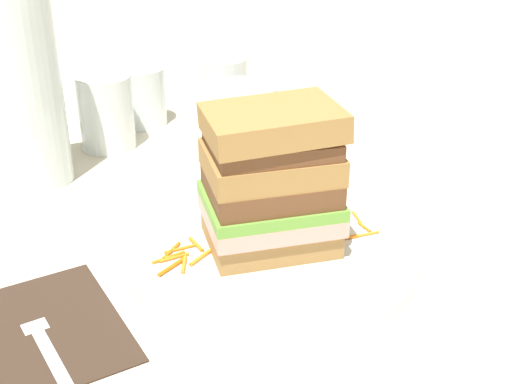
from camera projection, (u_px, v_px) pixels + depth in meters
The scene contains 27 objects.
ground_plane at pixel (257, 245), 0.67m from camera, with size 3.00×3.00×0.00m, color beige.
main_plate at pixel (271, 250), 0.65m from camera, with size 0.28×0.28×0.02m, color white.
sandwich at pixel (272, 180), 0.61m from camera, with size 0.14×0.12×0.14m.
carrot_shred_0 at pixel (171, 267), 0.60m from camera, with size 0.00×0.00×0.03m, color orange.
carrot_shred_1 at pixel (180, 249), 0.63m from camera, with size 0.00×0.00×0.03m, color orange.
carrot_shred_2 at pixel (172, 252), 0.62m from camera, with size 0.00×0.00×0.03m, color orange.
carrot_shred_3 at pixel (194, 242), 0.64m from camera, with size 0.00×0.00×0.03m, color orange.
carrot_shred_4 at pixel (174, 258), 0.61m from camera, with size 0.00×0.00×0.03m, color orange.
carrot_shred_5 at pixel (201, 257), 0.62m from camera, with size 0.00×0.00×0.03m, color orange.
carrot_shred_6 at pixel (168, 257), 0.62m from camera, with size 0.00×0.00×0.03m, color orange.
carrot_shred_7 at pixel (184, 265), 0.60m from camera, with size 0.00×0.00×0.03m, color orange.
carrot_shred_8 at pixel (364, 227), 0.66m from camera, with size 0.00×0.00×0.02m, color orange.
carrot_shred_9 at pixel (366, 234), 0.65m from camera, with size 0.00×0.00×0.03m, color orange.
carrot_shred_10 at pixel (358, 220), 0.68m from camera, with size 0.00×0.00×0.03m, color orange.
carrot_shred_11 at pixel (334, 232), 0.65m from camera, with size 0.00×0.00×0.03m, color orange.
carrot_shred_12 at pixel (335, 229), 0.66m from camera, with size 0.00×0.00×0.03m, color orange.
carrot_shred_13 at pixel (346, 237), 0.65m from camera, with size 0.00×0.00×0.02m, color orange.
napkin_dark at pixel (38, 332), 0.55m from camera, with size 0.13×0.15×0.00m, color #38281E.
fork at pixel (46, 344), 0.53m from camera, with size 0.03×0.17×0.00m.
knife at pixel (423, 222), 0.71m from camera, with size 0.02×0.20×0.00m.
juice_glass at pixel (246, 122), 0.86m from camera, with size 0.08×0.08×0.09m.
water_bottle at pixel (25, 71), 0.74m from camera, with size 0.07×0.07×0.29m.
empty_tumbler_0 at pixel (106, 112), 0.87m from camera, with size 0.07×0.07×0.10m, color silver.
empty_tumbler_1 at pixel (224, 89), 0.96m from camera, with size 0.07×0.07×0.09m, color silver.
empty_tumbler_2 at pixel (8, 119), 0.87m from camera, with size 0.06×0.06×0.08m, color silver.
empty_tumbler_3 at pixel (140, 96), 0.95m from camera, with size 0.07×0.07×0.08m, color silver.
side_plate at pixel (472, 170), 0.81m from camera, with size 0.17×0.17×0.02m, color white.
Camera 1 is at (-0.27, -0.51, 0.35)m, focal length 47.67 mm.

